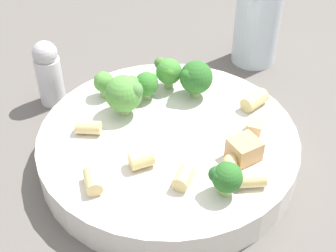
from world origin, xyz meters
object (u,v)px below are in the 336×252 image
(broccoli_floret_5, at_px, (103,82))
(broccoli_floret_4, at_px, (225,178))
(broccoli_floret_3, at_px, (124,93))
(pasta_bowl, at_px, (168,144))
(rigatoni_5, at_px, (93,181))
(drinking_glass, at_px, (256,31))
(rigatoni_0, at_px, (183,178))
(rigatoni_6, at_px, (252,180))
(broccoli_floret_1, at_px, (168,71))
(rigatoni_3, at_px, (141,159))
(rigatoni_2, at_px, (254,100))
(broccoli_floret_0, at_px, (195,77))
(rigatoni_4, at_px, (88,127))
(pepper_shaker, at_px, (49,73))
(chicken_chunk_1, at_px, (254,127))
(rigatoni_1, at_px, (230,170))
(chicken_chunk_0, at_px, (244,150))
(broccoli_floret_2, at_px, (146,84))

(broccoli_floret_5, bearing_deg, broccoli_floret_4, 92.49)
(broccoli_floret_3, bearing_deg, pasta_bowl, 105.92)
(rigatoni_5, height_order, drinking_glass, drinking_glass)
(rigatoni_0, relative_size, rigatoni_6, 0.91)
(rigatoni_5, bearing_deg, pasta_bowl, -169.46)
(broccoli_floret_1, relative_size, rigatoni_3, 1.63)
(rigatoni_3, bearing_deg, rigatoni_2, -179.20)
(broccoli_floret_5, height_order, drinking_glass, drinking_glass)
(broccoli_floret_0, relative_size, rigatoni_4, 1.69)
(broccoli_floret_0, distance_m, pepper_shaker, 0.18)
(broccoli_floret_1, bearing_deg, broccoli_floret_5, -24.28)
(broccoli_floret_1, relative_size, chicken_chunk_1, 2.18)
(rigatoni_2, distance_m, drinking_glass, 0.16)
(rigatoni_1, xyz_separation_m, pepper_shaker, (0.06, -0.25, -0.00))
(broccoli_floret_3, distance_m, rigatoni_3, 0.09)
(rigatoni_1, bearing_deg, rigatoni_5, -30.25)
(broccoli_floret_0, relative_size, chicken_chunk_0, 1.56)
(broccoli_floret_0, bearing_deg, broccoli_floret_4, 60.66)
(broccoli_floret_4, relative_size, pepper_shaker, 0.40)
(rigatoni_4, bearing_deg, rigatoni_2, 157.17)
(rigatoni_0, distance_m, pepper_shaker, 0.23)
(rigatoni_0, bearing_deg, rigatoni_1, 157.81)
(rigatoni_1, height_order, rigatoni_3, rigatoni_3)
(broccoli_floret_2, relative_size, rigatoni_0, 1.46)
(pasta_bowl, xyz_separation_m, chicken_chunk_1, (-0.07, 0.05, 0.02))
(pasta_bowl, bearing_deg, pepper_shaker, -73.27)
(broccoli_floret_0, distance_m, rigatoni_1, 0.13)
(rigatoni_2, bearing_deg, rigatoni_5, -0.57)
(broccoli_floret_0, bearing_deg, chicken_chunk_1, 95.24)
(broccoli_floret_0, distance_m, rigatoni_0, 0.14)
(broccoli_floret_3, distance_m, broccoli_floret_5, 0.04)
(broccoli_floret_4, distance_m, rigatoni_2, 0.13)
(broccoli_floret_1, xyz_separation_m, rigatoni_6, (0.03, 0.17, -0.01))
(drinking_glass, bearing_deg, rigatoni_3, 22.87)
(chicken_chunk_0, bearing_deg, rigatoni_4, -50.62)
(pasta_bowl, relative_size, rigatoni_6, 11.06)
(rigatoni_2, xyz_separation_m, rigatoni_5, (0.20, -0.00, -0.00))
(broccoli_floret_2, xyz_separation_m, broccoli_floret_4, (0.03, 0.16, 0.00))
(pasta_bowl, distance_m, rigatoni_6, 0.11)
(broccoli_floret_3, relative_size, rigatoni_5, 1.79)
(broccoli_floret_1, xyz_separation_m, drinking_glass, (-0.17, -0.02, -0.01))
(pasta_bowl, xyz_separation_m, broccoli_floret_0, (-0.06, -0.03, 0.04))
(rigatoni_4, height_order, rigatoni_6, same)
(broccoli_floret_5, distance_m, rigatoni_5, 0.14)
(rigatoni_3, bearing_deg, broccoli_floret_1, -138.18)
(broccoli_floret_1, xyz_separation_m, chicken_chunk_1, (-0.02, 0.12, -0.02))
(broccoli_floret_5, relative_size, chicken_chunk_0, 1.11)
(rigatoni_3, relative_size, chicken_chunk_1, 1.33)
(broccoli_floret_5, height_order, rigatoni_4, broccoli_floret_5)
(rigatoni_1, height_order, rigatoni_6, same)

